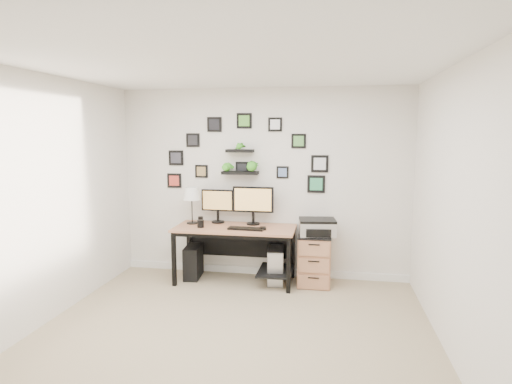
% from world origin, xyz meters
% --- Properties ---
extents(room, '(4.00, 4.00, 4.00)m').
position_xyz_m(room, '(0.00, 1.98, 0.05)').
color(room, tan).
rests_on(room, ground).
extents(desk, '(1.60, 0.70, 0.75)m').
position_xyz_m(desk, '(-0.28, 1.67, 0.63)').
color(desk, '#B27854').
rests_on(desk, ground).
extents(monitor_left, '(0.46, 0.18, 0.47)m').
position_xyz_m(monitor_left, '(-0.61, 1.86, 1.02)').
color(monitor_left, black).
rests_on(monitor_left, desk).
extents(monitor_right, '(0.56, 0.18, 0.52)m').
position_xyz_m(monitor_right, '(-0.11, 1.83, 1.06)').
color(monitor_right, black).
rests_on(monitor_right, desk).
extents(keyboard, '(0.48, 0.18, 0.02)m').
position_xyz_m(keyboard, '(-0.14, 1.51, 0.76)').
color(keyboard, black).
rests_on(keyboard, desk).
extents(mouse, '(0.09, 0.12, 0.03)m').
position_xyz_m(mouse, '(0.08, 1.55, 0.77)').
color(mouse, black).
rests_on(mouse, desk).
extents(table_lamp, '(0.25, 0.25, 0.51)m').
position_xyz_m(table_lamp, '(-0.95, 1.75, 1.16)').
color(table_lamp, black).
rests_on(table_lamp, desk).
extents(mug, '(0.09, 0.09, 0.10)m').
position_xyz_m(mug, '(-0.76, 1.53, 0.80)').
color(mug, black).
rests_on(mug, desk).
extents(pen_cup, '(0.07, 0.07, 0.09)m').
position_xyz_m(pen_cup, '(-0.84, 1.79, 0.80)').
color(pen_cup, black).
rests_on(pen_cup, desk).
extents(pc_tower_black, '(0.24, 0.46, 0.44)m').
position_xyz_m(pc_tower_black, '(-0.93, 1.70, 0.22)').
color(pc_tower_black, black).
rests_on(pc_tower_black, ground).
extents(pc_tower_grey, '(0.25, 0.49, 0.46)m').
position_xyz_m(pc_tower_grey, '(0.22, 1.70, 0.23)').
color(pc_tower_grey, gray).
rests_on(pc_tower_grey, ground).
extents(file_cabinet, '(0.43, 0.53, 0.67)m').
position_xyz_m(file_cabinet, '(0.74, 1.72, 0.34)').
color(file_cabinet, '#B27854').
rests_on(file_cabinet, ground).
extents(printer, '(0.50, 0.42, 0.21)m').
position_xyz_m(printer, '(0.77, 1.70, 0.78)').
color(printer, silver).
rests_on(printer, file_cabinet).
extents(wall_decor, '(2.28, 0.18, 1.07)m').
position_xyz_m(wall_decor, '(-0.27, 1.93, 1.66)').
color(wall_decor, black).
rests_on(wall_decor, ground).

